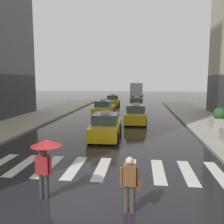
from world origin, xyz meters
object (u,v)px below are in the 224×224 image
taxi_third (104,109)px  taxi_fourth (137,105)px  box_truck (137,90)px  planter_mid_block (219,119)px  taxi_fifth (113,101)px  taxi_second (136,115)px  pedestrian_with_umbrella (45,153)px  taxi_lead (106,127)px  pedestrian_with_handbag (130,181)px

taxi_third → taxi_fourth: size_ratio=1.00×
box_truck → planter_mid_block: (6.68, -29.91, -0.98)m
taxi_fourth → taxi_fifth: (-3.65, 5.07, 0.00)m
taxi_fourth → planter_mid_block: 13.50m
taxi_fourth → planter_mid_block: bearing=-61.6°
taxi_second → taxi_third: size_ratio=0.99×
taxi_fifth → pedestrian_with_umbrella: (1.18, -28.55, 0.79)m
box_truck → taxi_second: bearing=-89.2°
pedestrian_with_umbrella → taxi_fourth: bearing=84.0°
taxi_fifth → pedestrian_with_umbrella: size_ratio=2.36×
taxi_fifth → box_truck: 13.45m
taxi_lead → pedestrian_with_umbrella: size_ratio=2.36×
taxi_fifth → pedestrian_with_umbrella: pedestrian_with_umbrella is taller
taxi_third → taxi_fifth: size_ratio=1.00×
taxi_fifth → pedestrian_with_handbag: size_ratio=2.78×
pedestrian_with_umbrella → pedestrian_with_handbag: size_ratio=1.18×
taxi_third → box_truck: (3.24, 23.04, 1.13)m
taxi_third → taxi_fifth: 10.07m
taxi_lead → taxi_second: (1.88, 5.85, 0.00)m
box_truck → pedestrian_with_handbag: (0.49, -42.02, -0.92)m
taxi_lead → pedestrian_with_umbrella: pedestrian_with_umbrella is taller
box_truck → pedestrian_with_handbag: bearing=-89.3°
taxi_third → planter_mid_block: taxi_third is taller
taxi_third → box_truck: bearing=82.0°
taxi_second → planter_mid_block: bearing=-22.9°
taxi_second → taxi_third: 5.55m
box_truck → pedestrian_with_umbrella: size_ratio=3.93×
taxi_fifth → taxi_fourth: bearing=-54.3°
pedestrian_with_handbag → planter_mid_block: planter_mid_block is taller
pedestrian_with_umbrella → planter_mid_block: bearing=52.5°
taxi_fourth → pedestrian_with_umbrella: 23.62m
taxi_second → pedestrian_with_handbag: size_ratio=2.77×
taxi_lead → taxi_fifth: (-1.87, 20.14, 0.00)m
taxi_second → pedestrian_with_umbrella: 14.51m
taxi_fourth → pedestrian_with_handbag: taxi_fourth is taller
pedestrian_with_handbag → planter_mid_block: bearing=62.9°
taxi_lead → taxi_fourth: (1.78, 15.07, 0.00)m
taxi_second → taxi_third: (-3.61, 4.21, 0.00)m
taxi_third → planter_mid_block: bearing=-34.7°
taxi_second → pedestrian_with_handbag: bearing=-89.5°
taxi_fifth → planter_mid_block: (10.07, -16.95, 0.15)m
taxi_fourth → pedestrian_with_handbag: (0.23, -23.98, 0.21)m
taxi_third → planter_mid_block: (9.92, -6.88, 0.15)m
taxi_third → pedestrian_with_umbrella: (1.04, -18.48, 0.79)m
taxi_third → taxi_lead: bearing=-80.3°
taxi_second → taxi_fifth: bearing=104.7°
taxi_lead → planter_mid_block: bearing=21.3°
taxi_second → taxi_fourth: size_ratio=1.00×
taxi_fourth → box_truck: size_ratio=0.60×
box_truck → planter_mid_block: size_ratio=4.76×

